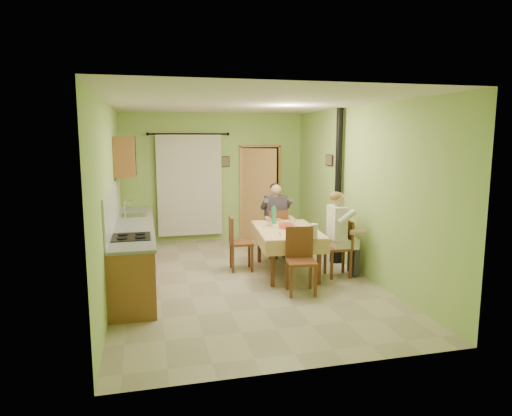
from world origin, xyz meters
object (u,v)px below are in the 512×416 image
object	(u,v)px
chair_far	(276,242)
stove_flue	(337,207)
chair_near	(301,274)
chair_right	(339,259)
man_far	(276,212)
chair_left	(240,254)
man_right	(339,224)
dining_table	(287,251)

from	to	relation	value
chair_far	stove_flue	distance (m)	1.37
chair_near	stove_flue	distance (m)	2.02
chair_right	man_far	xyz separation A→B (m)	(-0.66, 1.45, 0.59)
chair_left	man_right	xyz separation A→B (m)	(1.50, -0.73, 0.59)
chair_near	man_right	size ratio (longest dim) A/B	0.70
man_far	chair_right	bearing A→B (deg)	-65.54
dining_table	man_right	xyz separation A→B (m)	(0.76, -0.40, 0.50)
man_far	stove_flue	distance (m)	1.17
chair_left	stove_flue	distance (m)	1.97
chair_left	man_right	bearing A→B (deg)	68.07
chair_left	stove_flue	size ratio (longest dim) A/B	0.34
man_far	man_right	bearing A→B (deg)	-65.94
chair_far	chair_near	bearing A→B (deg)	-96.15
dining_table	man_right	world-z (taller)	man_right
dining_table	chair_near	bearing A→B (deg)	-90.29
chair_far	chair_near	world-z (taller)	chair_near
chair_left	man_far	bearing A→B (deg)	134.28
chair_far	chair_right	distance (m)	1.58
chair_right	stove_flue	xyz separation A→B (m)	(0.32, 0.81, 0.74)
dining_table	chair_left	bearing A→B (deg)	161.95
chair_far	chair_left	size ratio (longest dim) A/B	0.98
chair_right	chair_left	distance (m)	1.68
chair_far	chair_near	size ratio (longest dim) A/B	0.95
dining_table	chair_right	bearing A→B (deg)	-21.87
dining_table	chair_right	world-z (taller)	chair_right
chair_near	chair_left	world-z (taller)	chair_near
chair_far	stove_flue	size ratio (longest dim) A/B	0.33
chair_left	man_right	size ratio (longest dim) A/B	0.68
chair_far	chair_right	bearing A→B (deg)	-65.35
chair_far	chair_left	distance (m)	1.11
dining_table	man_right	size ratio (longest dim) A/B	1.27
chair_near	man_far	distance (m)	2.18
dining_table	chair_left	distance (m)	0.81
dining_table	chair_far	distance (m)	1.04
dining_table	chair_far	bearing A→B (deg)	89.41
man_far	man_right	size ratio (longest dim) A/B	1.00
chair_near	man_right	bearing A→B (deg)	-135.07
man_far	man_right	xyz separation A→B (m)	(0.65, -1.45, 0.00)
chair_near	chair_far	bearing A→B (deg)	-87.51
dining_table	man_far	bearing A→B (deg)	89.48
chair_right	man_far	size ratio (longest dim) A/B	0.67
chair_far	man_right	distance (m)	1.68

